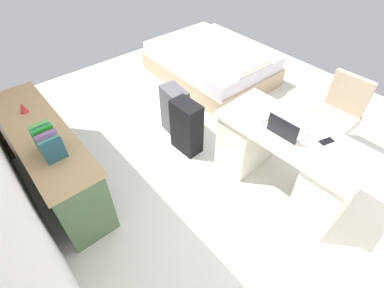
{
  "coord_description": "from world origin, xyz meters",
  "views": [
    {
      "loc": [
        -2.05,
        1.97,
        2.57
      ],
      "look_at": [
        -0.47,
        0.63,
        0.6
      ],
      "focal_mm": 27.47,
      "sensor_mm": 36.0,
      "label": 1
    }
  ],
  "objects": [
    {
      "name": "cell_phone_near_laptop",
      "position": [
        -1.35,
        -0.22,
        0.76
      ],
      "size": [
        0.1,
        0.15,
        0.01
      ],
      "primitive_type": "cube",
      "rotation": [
        0.0,
        0.0,
        -0.27
      ],
      "color": "black",
      "rests_on": "desk"
    },
    {
      "name": "bed",
      "position": [
        1.07,
        -1.07,
        0.24
      ],
      "size": [
        1.9,
        1.4,
        0.58
      ],
      "color": "tan",
      "rests_on": "ground_plane"
    },
    {
      "name": "computer_mouse",
      "position": [
        -0.78,
        -0.03,
        0.77
      ],
      "size": [
        0.06,
        0.1,
        0.03
      ],
      "primitive_type": "ellipsoid",
      "rotation": [
        0.0,
        0.0,
        0.04
      ],
      "color": "white",
      "rests_on": "desk"
    },
    {
      "name": "ground_plane",
      "position": [
        0.0,
        0.0,
        0.0
      ],
      "size": [
        5.41,
        5.41,
        0.0
      ],
      "primitive_type": "plane",
      "color": "silver"
    },
    {
      "name": "suitcase_spare_grey",
      "position": [
        0.36,
        0.22,
        0.32
      ],
      "size": [
        0.38,
        0.25,
        0.65
      ],
      "primitive_type": "cube",
      "rotation": [
        0.0,
        0.0,
        -0.09
      ],
      "color": "#4C4C51",
      "rests_on": "ground_plane"
    },
    {
      "name": "credenza",
      "position": [
        0.45,
        1.73,
        0.4
      ],
      "size": [
        1.8,
        0.48,
        0.79
      ],
      "color": "#4C6B47",
      "rests_on": "ground_plane"
    },
    {
      "name": "laptop",
      "position": [
        -1.05,
        -0.0,
        0.81
      ],
      "size": [
        0.32,
        0.23,
        0.21
      ],
      "color": "#B7B7BC",
      "rests_on": "desk"
    },
    {
      "name": "desk",
      "position": [
        -1.08,
        -0.09,
        0.39
      ],
      "size": [
        1.47,
        0.72,
        0.76
      ],
      "color": "silver",
      "rests_on": "ground_plane"
    },
    {
      "name": "book_row",
      "position": [
        0.08,
        1.74,
        0.9
      ],
      "size": [
        0.28,
        0.17,
        0.24
      ],
      "color": "#204C5B",
      "rests_on": "credenza"
    },
    {
      "name": "suitcase_black",
      "position": [
        0.01,
        0.31,
        0.34
      ],
      "size": [
        0.37,
        0.23,
        0.67
      ],
      "primitive_type": "cube",
      "rotation": [
        0.0,
        0.0,
        0.04
      ],
      "color": "black",
      "rests_on": "ground_plane"
    },
    {
      "name": "office_chair",
      "position": [
        -1.07,
        -1.02,
        0.42
      ],
      "size": [
        0.52,
        0.52,
        0.94
      ],
      "color": "black",
      "rests_on": "ground_plane"
    },
    {
      "name": "figurine_small",
      "position": [
        0.8,
        1.74,
        0.85
      ],
      "size": [
        0.08,
        0.08,
        0.11
      ],
      "primitive_type": "cone",
      "color": "red",
      "rests_on": "credenza"
    }
  ]
}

